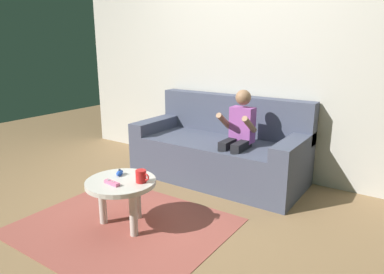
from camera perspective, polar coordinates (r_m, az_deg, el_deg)
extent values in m
plane|color=olive|center=(2.89, -6.20, -13.85)|extent=(9.23, 9.23, 0.00)
cube|color=beige|center=(3.85, 8.80, 12.80)|extent=(4.62, 0.05, 2.50)
cube|color=#474C60|center=(3.68, 4.22, -3.66)|extent=(1.76, 0.80, 0.43)
cube|color=#474C60|center=(3.84, 6.74, 3.65)|extent=(1.76, 0.16, 0.42)
cube|color=#474C60|center=(4.04, -5.47, 2.13)|extent=(0.18, 0.80, 0.13)
cube|color=#474C60|center=(3.29, 16.32, -1.42)|extent=(0.18, 0.80, 0.13)
cylinder|color=black|center=(3.31, 4.76, -5.82)|extent=(0.07, 0.07, 0.43)
cylinder|color=black|center=(3.25, 6.78, -6.26)|extent=(0.07, 0.07, 0.43)
cube|color=black|center=(3.35, 6.02, -1.13)|extent=(0.09, 0.28, 0.09)
cube|color=black|center=(3.29, 8.04, -1.48)|extent=(0.09, 0.28, 0.09)
cube|color=#994C9E|center=(3.40, 8.19, 2.00)|extent=(0.22, 0.13, 0.34)
cylinder|color=#936B4C|center=(3.34, 5.26, 2.60)|extent=(0.05, 0.25, 0.20)
cylinder|color=#936B4C|center=(3.23, 9.34, 2.01)|extent=(0.05, 0.25, 0.20)
sphere|color=#936B4C|center=(3.35, 8.36, 6.40)|extent=(0.15, 0.15, 0.15)
cylinder|color=beige|center=(2.73, -11.53, -7.28)|extent=(0.53, 0.53, 0.04)
cylinder|color=beige|center=(2.89, -14.37, -10.36)|extent=(0.06, 0.06, 0.35)
cylinder|color=beige|center=(2.67, -9.53, -12.27)|extent=(0.06, 0.06, 0.35)
cylinder|color=beige|center=(2.91, -8.98, -9.83)|extent=(0.06, 0.06, 0.35)
cube|color=#9E4C42|center=(2.88, -11.14, -14.02)|extent=(1.54, 1.30, 0.01)
cube|color=pink|center=(2.65, -12.92, -7.31)|extent=(0.14, 0.05, 0.02)
cylinder|color=#99999E|center=(2.68, -13.45, -6.82)|extent=(0.02, 0.02, 0.00)
cylinder|color=silver|center=(2.65, -12.98, -7.02)|extent=(0.01, 0.01, 0.00)
cylinder|color=silver|center=(2.63, -12.70, -7.14)|extent=(0.01, 0.01, 0.00)
ellipsoid|color=blue|center=(2.81, -11.71, -5.75)|extent=(0.07, 0.10, 0.04)
cylinder|color=#4C4C51|center=(2.80, -11.74, -5.25)|extent=(0.02, 0.02, 0.01)
cylinder|color=red|center=(2.64, -8.31, -6.34)|extent=(0.08, 0.08, 0.09)
torus|color=red|center=(2.61, -7.50, -6.49)|extent=(0.06, 0.01, 0.06)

